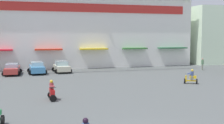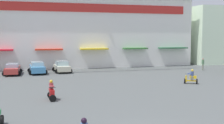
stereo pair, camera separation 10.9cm
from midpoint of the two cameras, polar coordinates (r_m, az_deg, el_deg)
The scene contains 9 objects.
ground_plane at distance 26.13m, azimuth -3.26°, elevation -5.52°, with size 128.00×128.00×0.00m, color #4F5353.
colonial_building at distance 49.53m, azimuth -9.36°, elevation 10.36°, with size 39.62×18.99×21.36m.
flank_building_right at distance 56.25m, azimuth 20.33°, elevation 4.96°, with size 12.55×9.11×9.85m.
parked_car_0 at distance 38.12m, azimuth -19.02°, elevation -1.32°, with size 2.31×4.41×1.39m.
parked_car_1 at distance 38.24m, azimuth -14.52°, elevation -1.09°, with size 2.47×4.44×1.53m.
parked_car_2 at distance 38.90m, azimuth -9.81°, elevation -0.92°, with size 2.47×4.16×1.51m.
scooter_rider_0 at distance 30.32m, azimuth 15.49°, elevation -3.02°, with size 1.41×1.12×1.49m.
scooter_rider_2 at distance 22.41m, azimuth -11.76°, elevation -5.78°, with size 0.60×1.49×1.53m.
pedestrian_1 at distance 42.71m, azimuth 17.62°, elevation -0.25°, with size 0.46×0.46×1.70m.
Camera 2 is at (-5.42, -12.10, 4.87)m, focal length 46.18 mm.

